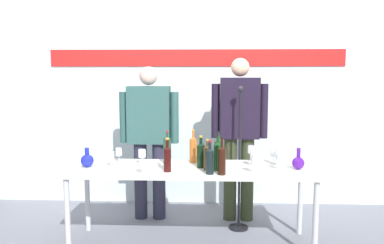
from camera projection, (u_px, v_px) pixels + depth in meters
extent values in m
plane|color=slate|center=(191.00, 244.00, 3.69)|extent=(10.00, 10.00, 0.00)
cube|color=silver|center=(196.00, 82.00, 4.76)|extent=(5.04, 0.10, 3.00)
cube|color=red|center=(196.00, 58.00, 4.67)|extent=(3.53, 0.01, 0.20)
cube|color=white|center=(191.00, 169.00, 3.60)|extent=(2.26, 0.66, 0.04)
cylinder|color=silver|center=(68.00, 217.00, 3.41)|extent=(0.05, 0.05, 0.70)
cylinder|color=silver|center=(316.00, 221.00, 3.32)|extent=(0.05, 0.05, 0.70)
cylinder|color=silver|center=(87.00, 197.00, 3.97)|extent=(0.05, 0.05, 0.70)
cylinder|color=silver|center=(300.00, 200.00, 3.88)|extent=(0.05, 0.05, 0.70)
sphere|color=#1C25B3|center=(87.00, 161.00, 3.60)|extent=(0.12, 0.12, 0.12)
cylinder|color=#1C25B3|center=(87.00, 152.00, 3.58)|extent=(0.04, 0.04, 0.07)
sphere|color=#501894|center=(298.00, 163.00, 3.51)|extent=(0.11, 0.11, 0.11)
cylinder|color=#501894|center=(299.00, 153.00, 3.50)|extent=(0.03, 0.03, 0.09)
cylinder|color=#29273C|center=(141.00, 181.00, 4.31)|extent=(0.14, 0.14, 0.85)
cylinder|color=#29273C|center=(159.00, 181.00, 4.30)|extent=(0.14, 0.14, 0.85)
cube|color=#2D5452|center=(149.00, 115.00, 4.22)|extent=(0.45, 0.22, 0.61)
cylinder|color=#2D5452|center=(124.00, 117.00, 4.23)|extent=(0.09, 0.09, 0.55)
cylinder|color=#2D5452|center=(175.00, 118.00, 4.21)|extent=(0.09, 0.09, 0.55)
sphere|color=beige|center=(148.00, 76.00, 4.17)|extent=(0.20, 0.20, 0.20)
cylinder|color=#323921|center=(230.00, 179.00, 4.26)|extent=(0.14, 0.14, 0.91)
cylinder|color=#323921|center=(247.00, 179.00, 4.26)|extent=(0.14, 0.14, 0.91)
cube|color=black|center=(240.00, 108.00, 4.17)|extent=(0.41, 0.22, 0.65)
cylinder|color=black|center=(216.00, 111.00, 4.18)|extent=(0.09, 0.09, 0.58)
cylinder|color=black|center=(264.00, 111.00, 4.16)|extent=(0.09, 0.09, 0.58)
sphere|color=beige|center=(240.00, 67.00, 4.12)|extent=(0.20, 0.20, 0.20)
cylinder|color=#C66323|center=(193.00, 151.00, 3.77)|extent=(0.07, 0.07, 0.23)
cone|color=#C66323|center=(193.00, 138.00, 3.76)|extent=(0.07, 0.07, 0.03)
cylinder|color=#C66323|center=(193.00, 135.00, 3.75)|extent=(0.02, 0.02, 0.08)
cylinder|color=gold|center=(193.00, 130.00, 3.75)|extent=(0.03, 0.03, 0.02)
cylinder|color=#432F15|center=(208.00, 159.00, 3.47)|extent=(0.07, 0.07, 0.20)
cone|color=#432F15|center=(208.00, 146.00, 3.46)|extent=(0.07, 0.07, 0.03)
cylinder|color=#432F15|center=(208.00, 144.00, 3.46)|extent=(0.02, 0.02, 0.06)
cylinder|color=gold|center=(208.00, 140.00, 3.45)|extent=(0.03, 0.03, 0.02)
cylinder|color=#21361B|center=(218.00, 155.00, 3.58)|extent=(0.07, 0.07, 0.24)
cone|color=#21361B|center=(218.00, 140.00, 3.56)|extent=(0.07, 0.07, 0.03)
cylinder|color=#21361B|center=(218.00, 138.00, 3.56)|extent=(0.02, 0.02, 0.08)
cylinder|color=black|center=(218.00, 132.00, 3.55)|extent=(0.03, 0.03, 0.02)
cylinder|color=black|center=(222.00, 162.00, 3.31)|extent=(0.07, 0.07, 0.22)
cone|color=black|center=(222.00, 148.00, 3.30)|extent=(0.07, 0.07, 0.03)
cylinder|color=black|center=(222.00, 144.00, 3.30)|extent=(0.02, 0.02, 0.09)
cylinder|color=black|center=(222.00, 138.00, 3.29)|extent=(0.03, 0.03, 0.02)
cylinder|color=black|center=(210.00, 162.00, 3.33)|extent=(0.07, 0.07, 0.20)
cone|color=black|center=(210.00, 149.00, 3.32)|extent=(0.07, 0.07, 0.03)
cylinder|color=black|center=(210.00, 146.00, 3.32)|extent=(0.03, 0.03, 0.07)
cylinder|color=#AB2221|center=(210.00, 141.00, 3.31)|extent=(0.03, 0.03, 0.02)
cylinder|color=#103915|center=(218.00, 158.00, 3.46)|extent=(0.07, 0.07, 0.23)
cone|color=#103915|center=(218.00, 143.00, 3.44)|extent=(0.07, 0.07, 0.03)
cylinder|color=#103915|center=(218.00, 140.00, 3.44)|extent=(0.02, 0.02, 0.08)
cylinder|color=black|center=(218.00, 134.00, 3.43)|extent=(0.03, 0.03, 0.02)
cylinder|color=#233F28|center=(167.00, 151.00, 3.74)|extent=(0.07, 0.07, 0.24)
cone|color=#233F28|center=(167.00, 138.00, 3.72)|extent=(0.07, 0.07, 0.03)
cylinder|color=#233F28|center=(167.00, 136.00, 3.72)|extent=(0.02, 0.02, 0.06)
cylinder|color=red|center=(167.00, 131.00, 3.72)|extent=(0.03, 0.03, 0.02)
cylinder|color=black|center=(201.00, 157.00, 3.57)|extent=(0.07, 0.07, 0.21)
cone|color=black|center=(201.00, 144.00, 3.55)|extent=(0.07, 0.07, 0.03)
cylinder|color=black|center=(201.00, 141.00, 3.55)|extent=(0.03, 0.03, 0.07)
cylinder|color=gold|center=(201.00, 137.00, 3.54)|extent=(0.03, 0.03, 0.02)
cylinder|color=#340C0B|center=(167.00, 160.00, 3.42)|extent=(0.07, 0.07, 0.20)
cone|color=#340C0B|center=(167.00, 148.00, 3.41)|extent=(0.07, 0.07, 0.03)
cylinder|color=#340C0B|center=(167.00, 144.00, 3.40)|extent=(0.03, 0.03, 0.08)
cylinder|color=gold|center=(167.00, 139.00, 3.40)|extent=(0.03, 0.03, 0.02)
cylinder|color=white|center=(111.00, 166.00, 3.62)|extent=(0.06, 0.06, 0.00)
cylinder|color=white|center=(111.00, 163.00, 3.61)|extent=(0.01, 0.01, 0.07)
cylinder|color=white|center=(111.00, 156.00, 3.61)|extent=(0.06, 0.06, 0.07)
cylinder|color=white|center=(142.00, 165.00, 3.69)|extent=(0.06, 0.06, 0.00)
cylinder|color=white|center=(142.00, 161.00, 3.69)|extent=(0.01, 0.01, 0.07)
cylinder|color=white|center=(142.00, 153.00, 3.68)|extent=(0.07, 0.07, 0.07)
cylinder|color=white|center=(142.00, 173.00, 3.36)|extent=(0.06, 0.06, 0.00)
cylinder|color=white|center=(142.00, 170.00, 3.36)|extent=(0.01, 0.01, 0.06)
cylinder|color=white|center=(142.00, 163.00, 3.35)|extent=(0.07, 0.07, 0.07)
cylinder|color=white|center=(119.00, 162.00, 3.82)|extent=(0.06, 0.06, 0.00)
cylinder|color=white|center=(119.00, 158.00, 3.82)|extent=(0.01, 0.01, 0.06)
cylinder|color=white|center=(119.00, 152.00, 3.81)|extent=(0.06, 0.06, 0.07)
cylinder|color=white|center=(280.00, 170.00, 3.49)|extent=(0.06, 0.06, 0.00)
cylinder|color=white|center=(280.00, 165.00, 3.49)|extent=(0.01, 0.01, 0.08)
cylinder|color=white|center=(280.00, 158.00, 3.48)|extent=(0.07, 0.07, 0.07)
cylinder|color=white|center=(253.00, 166.00, 3.65)|extent=(0.06, 0.06, 0.00)
cylinder|color=white|center=(253.00, 162.00, 3.64)|extent=(0.01, 0.01, 0.07)
cylinder|color=white|center=(253.00, 155.00, 3.63)|extent=(0.06, 0.06, 0.07)
cylinder|color=white|center=(254.00, 173.00, 3.37)|extent=(0.06, 0.06, 0.00)
cylinder|color=white|center=(254.00, 168.00, 3.37)|extent=(0.01, 0.01, 0.08)
cylinder|color=white|center=(255.00, 160.00, 3.36)|extent=(0.06, 0.06, 0.08)
cylinder|color=white|center=(273.00, 163.00, 3.74)|extent=(0.05, 0.05, 0.00)
cylinder|color=white|center=(273.00, 160.00, 3.74)|extent=(0.01, 0.01, 0.07)
cylinder|color=white|center=(274.00, 152.00, 3.73)|extent=(0.06, 0.06, 0.08)
cylinder|color=white|center=(278.00, 166.00, 3.64)|extent=(0.06, 0.06, 0.00)
cylinder|color=white|center=(278.00, 162.00, 3.63)|extent=(0.01, 0.01, 0.07)
cylinder|color=white|center=(279.00, 154.00, 3.63)|extent=(0.07, 0.07, 0.08)
cylinder|color=white|center=(251.00, 161.00, 3.85)|extent=(0.05, 0.05, 0.00)
cylinder|color=white|center=(251.00, 157.00, 3.85)|extent=(0.01, 0.01, 0.08)
cylinder|color=white|center=(251.00, 149.00, 3.84)|extent=(0.06, 0.06, 0.08)
cylinder|color=black|center=(238.00, 227.00, 4.05)|extent=(0.20, 0.20, 0.02)
cylinder|color=black|center=(239.00, 162.00, 3.97)|extent=(0.02, 0.02, 1.42)
sphere|color=#232328|center=(241.00, 89.00, 3.88)|extent=(0.06, 0.06, 0.06)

